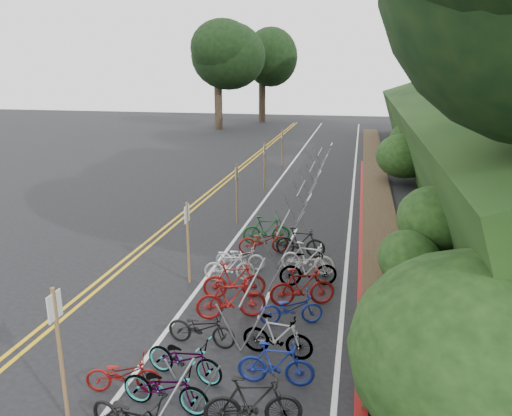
% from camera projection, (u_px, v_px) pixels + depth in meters
% --- Properties ---
extents(ground, '(120.00, 120.00, 0.00)m').
position_uv_depth(ground, '(84.00, 376.00, 10.46)').
color(ground, black).
rests_on(ground, ground).
extents(road_markings, '(7.47, 80.00, 0.01)m').
position_uv_depth(road_markings, '(233.00, 230.00, 19.85)').
color(road_markings, gold).
rests_on(road_markings, ground).
extents(red_curb, '(0.25, 28.00, 0.10)m').
position_uv_depth(red_curb, '(362.00, 223.00, 20.63)').
color(red_curb, maroon).
rests_on(red_curb, ground).
extents(embankment, '(14.30, 48.14, 9.11)m').
position_uv_depth(embankment, '(512.00, 143.00, 25.15)').
color(embankment, black).
rests_on(embankment, ground).
extents(bike_racks_rest, '(1.14, 23.00, 1.17)m').
position_uv_depth(bike_racks_rest, '(301.00, 195.00, 21.89)').
color(bike_racks_rest, gray).
rests_on(bike_racks_rest, ground).
extents(signpost_near, '(0.08, 0.40, 2.64)m').
position_uv_depth(signpost_near, '(59.00, 347.00, 8.79)').
color(signpost_near, brown).
rests_on(signpost_near, ground).
extents(signposts_rest, '(0.08, 18.40, 2.50)m').
position_uv_depth(signposts_rest, '(252.00, 175.00, 23.14)').
color(signposts_rest, brown).
rests_on(signposts_rest, ground).
extents(bike_front, '(0.82, 1.57, 0.78)m').
position_uv_depth(bike_front, '(123.00, 374.00, 9.90)').
color(bike_front, maroon).
rests_on(bike_front, ground).
extents(bike_valet, '(3.34, 13.60, 1.09)m').
position_uv_depth(bike_valet, '(247.00, 313.00, 12.15)').
color(bike_valet, slate).
rests_on(bike_valet, ground).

